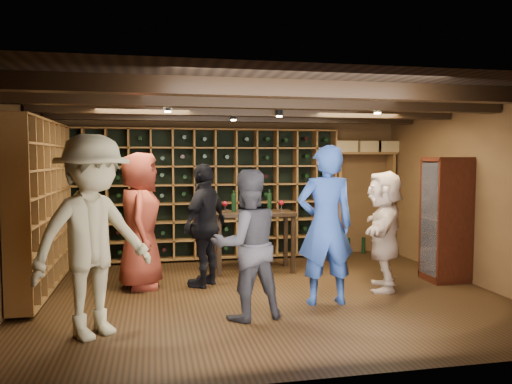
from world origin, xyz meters
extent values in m
plane|color=black|center=(0.00, 0.00, 0.00)|extent=(6.00, 6.00, 0.00)
plane|color=brown|center=(0.00, 2.50, 1.25)|extent=(6.00, 0.00, 6.00)
plane|color=brown|center=(0.00, -2.50, 1.25)|extent=(6.00, 0.00, 6.00)
plane|color=brown|center=(-3.00, 0.00, 1.25)|extent=(0.00, 5.00, 5.00)
plane|color=brown|center=(3.00, 0.00, 1.25)|extent=(0.00, 5.00, 5.00)
plane|color=black|center=(0.00, 0.00, 2.50)|extent=(6.00, 6.00, 0.00)
cube|color=black|center=(0.00, -1.60, 2.42)|extent=(5.90, 0.18, 0.16)
cube|color=black|center=(0.00, -0.50, 2.42)|extent=(5.90, 0.18, 0.16)
cube|color=black|center=(0.00, 0.60, 2.42)|extent=(5.90, 0.18, 0.16)
cube|color=black|center=(0.00, 1.70, 2.42)|extent=(5.90, 0.18, 0.16)
cylinder|color=black|center=(-1.20, 0.00, 2.39)|extent=(0.10, 0.10, 0.10)
cylinder|color=black|center=(0.30, 0.40, 2.39)|extent=(0.10, 0.10, 0.10)
cylinder|color=black|center=(1.40, -0.30, 2.39)|extent=(0.10, 0.10, 0.10)
cylinder|color=black|center=(-0.20, 1.20, 2.39)|extent=(0.10, 0.10, 0.10)
cube|color=brown|center=(-0.52, 2.33, 1.15)|extent=(4.65, 0.30, 2.20)
cube|color=black|center=(-0.52, 2.33, 1.15)|extent=(4.56, 0.02, 2.16)
cube|color=brown|center=(-2.83, 0.82, 1.15)|extent=(0.30, 2.65, 2.20)
cube|color=black|center=(-2.83, 0.82, 1.15)|extent=(0.29, 0.02, 2.16)
cube|color=brown|center=(2.40, 2.32, 1.85)|extent=(1.15, 0.32, 0.04)
cube|color=brown|center=(2.92, 2.32, 0.93)|extent=(0.05, 0.28, 1.85)
cube|color=brown|center=(1.88, 2.32, 0.93)|extent=(0.05, 0.28, 1.85)
cube|color=tan|center=(2.00, 2.32, 1.97)|extent=(0.40, 0.30, 0.20)
cube|color=tan|center=(2.45, 2.32, 1.97)|extent=(0.40, 0.30, 0.20)
cube|color=tan|center=(2.80, 2.32, 1.97)|extent=(0.40, 0.30, 0.20)
cube|color=#35120A|center=(2.72, 0.20, 0.05)|extent=(0.55, 0.50, 0.10)
cube|color=#35120A|center=(2.72, 0.20, 0.90)|extent=(0.55, 0.50, 1.70)
cube|color=white|center=(2.46, 0.20, 0.90)|extent=(0.01, 0.46, 1.60)
cube|color=#35120A|center=(2.72, 0.20, 0.90)|extent=(0.50, 0.44, 0.02)
sphere|color=#59260C|center=(2.70, 0.20, 1.00)|extent=(0.18, 0.18, 0.18)
imported|color=navy|center=(0.64, -0.53, 0.96)|extent=(0.72, 0.49, 1.92)
imported|color=black|center=(-0.39, -0.89, 0.82)|extent=(0.90, 0.77, 1.65)
imported|color=maroon|center=(-1.57, 0.68, 0.92)|extent=(0.62, 0.92, 1.84)
imported|color=black|center=(-0.69, 0.61, 0.85)|extent=(0.92, 1.04, 1.69)
imported|color=gray|center=(-1.97, -1.12, 1.00)|extent=(1.48, 1.38, 2.00)
imported|color=tan|center=(1.64, -0.04, 0.80)|extent=(1.05, 1.54, 1.60)
cube|color=black|center=(0.14, 1.35, 0.91)|extent=(1.26, 0.66, 0.05)
cube|color=black|center=(-0.44, 1.11, 0.44)|extent=(0.06, 0.06, 0.88)
cube|color=black|center=(0.70, 1.07, 0.44)|extent=(0.06, 0.06, 0.88)
cube|color=black|center=(-0.42, 1.63, 0.44)|extent=(0.06, 0.06, 0.88)
cube|color=black|center=(0.71, 1.59, 0.44)|extent=(0.06, 0.06, 0.88)
cylinder|color=black|center=(-0.17, 1.41, 1.07)|extent=(0.07, 0.07, 0.28)
cylinder|color=black|center=(0.09, 1.40, 1.07)|extent=(0.07, 0.07, 0.28)
cylinder|color=black|center=(0.40, 1.39, 1.07)|extent=(0.07, 0.07, 0.28)
camera|label=1|loc=(-1.38, -6.20, 1.78)|focal=35.00mm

